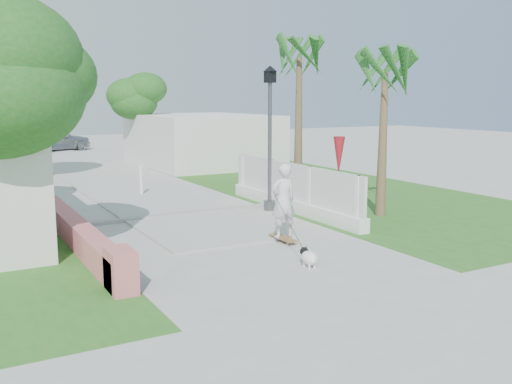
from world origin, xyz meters
TOP-DOWN VIEW (x-y plane):
  - ground at (0.00, 0.00)m, footprint 90.00×90.00m
  - path_strip at (0.00, 20.00)m, footprint 3.20×36.00m
  - curb at (0.00, 6.00)m, footprint 6.50×0.25m
  - grass_right at (7.00, 8.00)m, footprint 8.00×20.00m
  - pink_wall at (-3.30, 3.55)m, footprint 0.45×8.20m
  - lattice_fence at (3.40, 5.00)m, footprint 0.35×7.00m
  - building_right at (6.00, 18.00)m, footprint 6.00×8.00m
  - street_lamp at (2.90, 5.50)m, footprint 0.44×0.44m
  - bollard at (0.20, 10.00)m, footprint 0.14×0.14m
  - patio_umbrella at (4.80, 4.50)m, footprint 0.36×0.36m
  - tree_left_near at (-4.48, 2.98)m, footprint 3.60×3.60m
  - tree_path_left at (-2.98, 15.98)m, footprint 3.40×3.40m
  - tree_path_right at (3.22, 19.98)m, footprint 3.00×3.00m
  - tree_path_far at (-2.78, 25.98)m, footprint 3.20×3.20m
  - palm_far at (4.60, 6.50)m, footprint 1.80×1.80m
  - palm_near at (5.40, 3.20)m, footprint 1.80×1.80m
  - skateboarder at (0.91, 1.35)m, footprint 0.98×2.36m
  - dog at (0.52, -0.18)m, footprint 0.29×0.61m
  - parked_car at (0.50, 29.45)m, footprint 5.08×3.43m

SIDE VIEW (x-z plane):
  - ground at x=0.00m, z-range 0.00..0.00m
  - grass_right at x=7.00m, z-range 0.00..0.01m
  - path_strip at x=0.00m, z-range 0.00..0.06m
  - curb at x=0.00m, z-range 0.00..0.10m
  - dog at x=0.52m, z-range 0.02..0.43m
  - pink_wall at x=-3.30m, z-range -0.09..0.71m
  - lattice_fence at x=3.40m, z-range -0.21..1.29m
  - bollard at x=0.20m, z-range 0.04..1.13m
  - parked_car at x=0.50m, z-range 0.00..1.61m
  - skateboarder at x=0.91m, z-range -0.08..1.84m
  - building_right at x=6.00m, z-range 0.00..2.60m
  - patio_umbrella at x=4.80m, z-range 0.54..2.84m
  - street_lamp at x=2.90m, z-range 0.21..4.65m
  - tree_path_right at x=3.22m, z-range 1.10..5.89m
  - tree_path_far at x=-2.78m, z-range 1.23..6.40m
  - tree_path_left at x=-2.98m, z-range 1.21..6.43m
  - tree_left_near at x=-4.48m, z-range 1.18..6.46m
  - palm_near at x=5.40m, z-range 1.60..6.30m
  - palm_far at x=4.60m, z-range 1.83..7.13m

